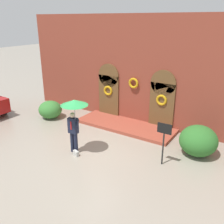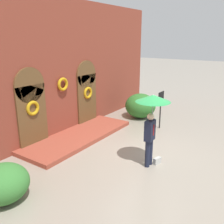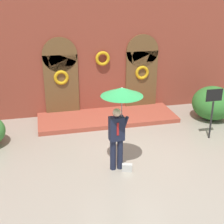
{
  "view_description": "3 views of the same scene",
  "coord_description": "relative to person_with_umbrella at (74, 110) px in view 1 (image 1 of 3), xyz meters",
  "views": [
    {
      "loc": [
        5.95,
        -7.39,
        5.34
      ],
      "look_at": [
        -0.02,
        1.82,
        1.22
      ],
      "focal_mm": 40.0,
      "sensor_mm": 36.0,
      "label": 1
    },
    {
      "loc": [
        -7.3,
        -3.53,
        4.06
      ],
      "look_at": [
        0.03,
        1.41,
        1.41
      ],
      "focal_mm": 40.0,
      "sensor_mm": 36.0,
      "label": 2
    },
    {
      "loc": [
        -2.33,
        -7.67,
        4.72
      ],
      "look_at": [
        -0.2,
        1.41,
        0.98
      ],
      "focal_mm": 50.0,
      "sensor_mm": 36.0,
      "label": 3
    }
  ],
  "objects": [
    {
      "name": "handbag",
      "position": [
        0.16,
        -0.2,
        -1.8
      ],
      "size": [
        0.3,
        0.2,
        0.22
      ],
      "primitive_type": "cube",
      "rotation": [
        0.0,
        0.0,
        -0.3
      ],
      "color": "#B7B7B2",
      "rests_on": "ground"
    },
    {
      "name": "ground_plane",
      "position": [
        0.4,
        0.39,
        -1.91
      ],
      "size": [
        80.0,
        80.0,
        0.0
      ],
      "primitive_type": "plane",
      "color": "gray"
    },
    {
      "name": "person_with_umbrella",
      "position": [
        0.0,
        0.0,
        0.0
      ],
      "size": [
        1.1,
        1.1,
        2.36
      ],
      "color": "#191E33",
      "rests_on": "ground"
    },
    {
      "name": "sign_post",
      "position": [
        3.39,
        1.14,
        -0.75
      ],
      "size": [
        0.56,
        0.06,
        1.72
      ],
      "color": "black",
      "rests_on": "ground"
    },
    {
      "name": "building_facade",
      "position": [
        0.4,
        4.54,
        0.76
      ],
      "size": [
        14.0,
        2.3,
        5.6
      ],
      "color": "brown",
      "rests_on": "ground"
    },
    {
      "name": "shrub_left",
      "position": [
        -3.85,
        2.26,
        -1.42
      ],
      "size": [
        1.32,
        1.28,
        0.99
      ],
      "primitive_type": "ellipsoid",
      "color": "#387A33",
      "rests_on": "ground"
    },
    {
      "name": "shrub_right",
      "position": [
        4.33,
        2.65,
        -1.28
      ],
      "size": [
        1.55,
        1.59,
        1.26
      ],
      "primitive_type": "ellipsoid",
      "color": "#2D6B28",
      "rests_on": "ground"
    }
  ]
}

